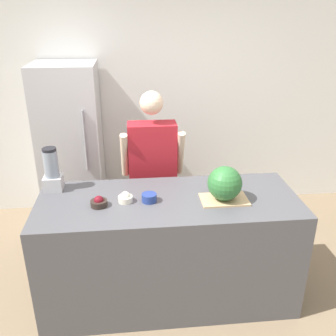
{
  "coord_description": "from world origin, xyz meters",
  "views": [
    {
      "loc": [
        -0.27,
        -2.2,
        2.36
      ],
      "look_at": [
        0.0,
        0.45,
        1.2
      ],
      "focal_mm": 40.0,
      "sensor_mm": 36.0,
      "label": 1
    }
  ],
  "objects_px": {
    "person": "(153,174)",
    "bowl_small_blue": "(149,198)",
    "bowl_cherries": "(99,202)",
    "bowl_cream": "(125,198)",
    "blender": "(52,172)",
    "refrigerator": "(71,147)",
    "watermelon": "(225,183)"
  },
  "relations": [
    {
      "from": "person",
      "to": "bowl_small_blue",
      "type": "bearing_deg",
      "value": -95.6
    },
    {
      "from": "bowl_cherries",
      "to": "bowl_small_blue",
      "type": "bearing_deg",
      "value": 5.16
    },
    {
      "from": "bowl_cream",
      "to": "blender",
      "type": "height_order",
      "value": "blender"
    },
    {
      "from": "bowl_cherries",
      "to": "blender",
      "type": "relative_size",
      "value": 0.35
    },
    {
      "from": "blender",
      "to": "bowl_cherries",
      "type": "bearing_deg",
      "value": -39.54
    },
    {
      "from": "person",
      "to": "bowl_small_blue",
      "type": "xyz_separation_m",
      "value": [
        -0.07,
        -0.74,
        0.14
      ]
    },
    {
      "from": "bowl_cherries",
      "to": "bowl_cream",
      "type": "bearing_deg",
      "value": 13.06
    },
    {
      "from": "refrigerator",
      "to": "bowl_cherries",
      "type": "relative_size",
      "value": 14.17
    },
    {
      "from": "watermelon",
      "to": "bowl_cream",
      "type": "relative_size",
      "value": 2.4
    },
    {
      "from": "bowl_cream",
      "to": "bowl_small_blue",
      "type": "bearing_deg",
      "value": -3.66
    },
    {
      "from": "bowl_cream",
      "to": "bowl_small_blue",
      "type": "height_order",
      "value": "bowl_cream"
    },
    {
      "from": "refrigerator",
      "to": "watermelon",
      "type": "distance_m",
      "value": 2.0
    },
    {
      "from": "refrigerator",
      "to": "watermelon",
      "type": "height_order",
      "value": "refrigerator"
    },
    {
      "from": "watermelon",
      "to": "bowl_cherries",
      "type": "height_order",
      "value": "watermelon"
    },
    {
      "from": "refrigerator",
      "to": "bowl_small_blue",
      "type": "relative_size",
      "value": 15.5
    },
    {
      "from": "person",
      "to": "blender",
      "type": "height_order",
      "value": "person"
    },
    {
      "from": "bowl_cherries",
      "to": "bowl_cream",
      "type": "distance_m",
      "value": 0.21
    },
    {
      "from": "person",
      "to": "blender",
      "type": "bearing_deg",
      "value": -151.97
    },
    {
      "from": "refrigerator",
      "to": "blender",
      "type": "height_order",
      "value": "refrigerator"
    },
    {
      "from": "bowl_cherries",
      "to": "bowl_cream",
      "type": "relative_size",
      "value": 1.15
    },
    {
      "from": "watermelon",
      "to": "person",
      "type": "bearing_deg",
      "value": 123.1
    },
    {
      "from": "bowl_cherries",
      "to": "watermelon",
      "type": "bearing_deg",
      "value": -0.51
    },
    {
      "from": "refrigerator",
      "to": "bowl_cherries",
      "type": "height_order",
      "value": "refrigerator"
    },
    {
      "from": "bowl_cream",
      "to": "person",
      "type": "bearing_deg",
      "value": 70.53
    },
    {
      "from": "watermelon",
      "to": "bowl_cherries",
      "type": "xyz_separation_m",
      "value": [
        -0.97,
        0.01,
        -0.12
      ]
    },
    {
      "from": "bowl_cherries",
      "to": "bowl_small_blue",
      "type": "distance_m",
      "value": 0.39
    },
    {
      "from": "refrigerator",
      "to": "person",
      "type": "height_order",
      "value": "refrigerator"
    },
    {
      "from": "person",
      "to": "bowl_cream",
      "type": "height_order",
      "value": "person"
    },
    {
      "from": "bowl_cherries",
      "to": "bowl_cream",
      "type": "xyz_separation_m",
      "value": [
        0.2,
        0.05,
        0.0
      ]
    },
    {
      "from": "person",
      "to": "watermelon",
      "type": "xyz_separation_m",
      "value": [
        0.51,
        -0.79,
        0.25
      ]
    },
    {
      "from": "person",
      "to": "bowl_cherries",
      "type": "xyz_separation_m",
      "value": [
        -0.46,
        -0.78,
        0.14
      ]
    },
    {
      "from": "watermelon",
      "to": "bowl_cherries",
      "type": "bearing_deg",
      "value": 179.49
    }
  ]
}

